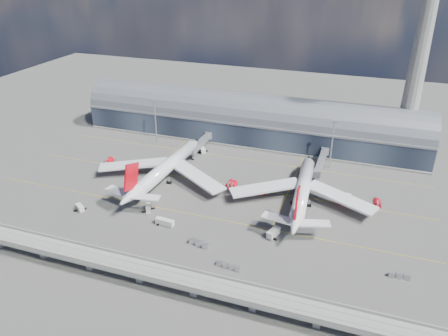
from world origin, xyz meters
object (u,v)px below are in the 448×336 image
(floodlight_mast_left, at_px, (155,121))
(airliner_left, at_px, (164,169))
(service_truck_0, at_px, (148,208))
(cargo_train_2, at_px, (400,276))
(cargo_train_1, at_px, (228,266))
(floodlight_mast_right, at_px, (332,144))
(service_truck_1, at_px, (80,208))
(service_truck_2, at_px, (165,222))
(service_truck_5, at_px, (203,150))
(service_truck_4, at_px, (347,198))
(service_truck_3, at_px, (273,233))
(airliner_right, at_px, (302,191))
(cargo_train_0, at_px, (199,243))
(control_tower, at_px, (419,62))

(floodlight_mast_left, height_order, airliner_left, floodlight_mast_left)
(service_truck_0, distance_m, cargo_train_2, 103.09)
(cargo_train_1, bearing_deg, floodlight_mast_right, -21.37)
(service_truck_1, relative_size, cargo_train_2, 0.70)
(service_truck_2, bearing_deg, airliner_left, 31.06)
(floodlight_mast_right, bearing_deg, service_truck_0, -135.01)
(service_truck_5, bearing_deg, service_truck_4, -52.61)
(floodlight_mast_right, relative_size, cargo_train_2, 3.43)
(floodlight_mast_left, xyz_separation_m, service_truck_0, (31.14, -68.84, -12.30))
(cargo_train_2, bearing_deg, service_truck_1, 93.39)
(floodlight_mast_left, distance_m, service_truck_3, 111.74)
(floodlight_mast_right, height_order, service_truck_2, floodlight_mast_right)
(service_truck_2, bearing_deg, service_truck_4, -52.35)
(airliner_left, height_order, service_truck_0, airliner_left)
(airliner_left, relative_size, service_truck_4, 14.04)
(service_truck_4, bearing_deg, floodlight_mast_left, 173.67)
(cargo_train_2, bearing_deg, service_truck_2, 92.09)
(service_truck_2, xyz_separation_m, cargo_train_2, (90.93, -2.34, -0.64))
(airliner_right, xyz_separation_m, cargo_train_1, (-16.49, -53.54, -5.00))
(floodlight_mast_right, relative_size, cargo_train_0, 2.93)
(cargo_train_0, xyz_separation_m, cargo_train_1, (14.99, -8.77, -0.19))
(floodlight_mast_left, relative_size, service_truck_3, 3.65)
(service_truck_5, bearing_deg, floodlight_mast_left, 137.91)
(service_truck_5, bearing_deg, service_truck_0, -123.51)
(airliner_left, xyz_separation_m, airliner_right, (67.14, 1.63, -0.68))
(service_truck_3, xyz_separation_m, cargo_train_1, (-10.61, -24.07, -0.81))
(cargo_train_2, bearing_deg, cargo_train_1, 107.82)
(service_truck_1, bearing_deg, cargo_train_1, -69.44)
(service_truck_3, xyz_separation_m, service_truck_5, (-56.12, 64.95, -0.11))
(floodlight_mast_left, height_order, service_truck_5, floodlight_mast_left)
(service_truck_5, height_order, cargo_train_1, service_truck_5)
(service_truck_3, distance_m, cargo_train_1, 26.31)
(control_tower, height_order, service_truck_3, control_tower)
(floodlight_mast_right, xyz_separation_m, service_truck_3, (-13.21, -69.35, -12.01))
(floodlight_mast_left, distance_m, service_truck_0, 76.55)
(cargo_train_1, bearing_deg, control_tower, -32.92)
(service_truck_2, bearing_deg, floodlight_mast_right, -32.05)
(airliner_left, xyz_separation_m, service_truck_4, (86.26, 9.69, -5.03))
(airliner_right, bearing_deg, cargo_train_0, -129.40)
(service_truck_0, height_order, cargo_train_0, service_truck_0)
(floodlight_mast_right, xyz_separation_m, cargo_train_2, (33.74, -78.79, -12.77))
(floodlight_mast_left, bearing_deg, service_truck_3, -38.63)
(control_tower, relative_size, floodlight_mast_right, 4.01)
(floodlight_mast_right, bearing_deg, service_truck_1, -141.08)
(floodlight_mast_right, relative_size, service_truck_4, 4.84)
(control_tower, relative_size, service_truck_4, 19.42)
(service_truck_4, bearing_deg, service_truck_5, 170.88)
(control_tower, height_order, service_truck_2, control_tower)
(service_truck_1, bearing_deg, cargo_train_2, -58.02)
(service_truck_1, relative_size, cargo_train_1, 0.55)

